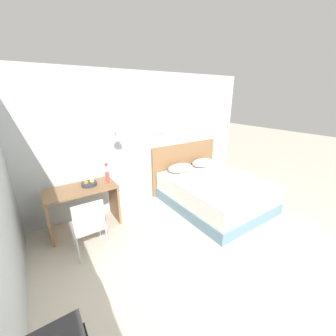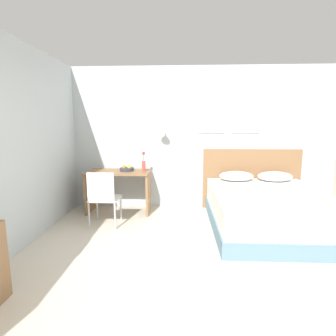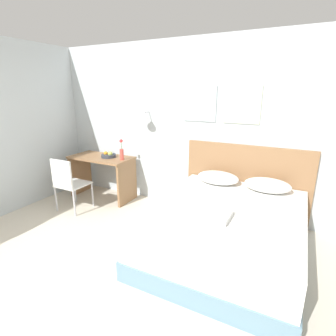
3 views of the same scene
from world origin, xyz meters
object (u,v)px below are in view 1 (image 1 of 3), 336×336
object	(u,v)px
desk	(83,201)
flower_vase	(107,175)
folded_towel_near_foot	(227,183)
desk_chair	(89,224)
pillow_left	(180,168)
fruit_bowl	(89,183)
pillow_right	(203,163)
bed	(215,192)
headboard	(185,166)

from	to	relation	value
desk	flower_vase	distance (m)	0.59
folded_towel_near_foot	desk_chair	distance (m)	2.53
folded_towel_near_foot	desk_chair	size ratio (longest dim) A/B	0.37
pillow_left	desk	bearing A→B (deg)	-178.47
pillow_left	fruit_bowl	distance (m)	1.97
pillow_right	fruit_bowl	world-z (taller)	fruit_bowl
folded_towel_near_foot	desk_chair	xyz separation A→B (m)	(-2.52, 0.28, -0.11)
bed	desk_chair	distance (m)	2.55
headboard	fruit_bowl	distance (m)	2.34
fruit_bowl	bed	bearing A→B (deg)	-17.30
pillow_right	flower_vase	world-z (taller)	flower_vase
bed	desk_chair	world-z (taller)	desk_chair
pillow_left	desk_chair	bearing A→B (deg)	-160.55
bed	flower_vase	distance (m)	2.20
pillow_right	folded_towel_near_foot	world-z (taller)	pillow_right
pillow_left	pillow_right	distance (m)	0.68
pillow_left	flower_vase	world-z (taller)	flower_vase
bed	fruit_bowl	size ratio (longest dim) A/B	7.92
flower_vase	pillow_right	bearing A→B (deg)	1.53
desk	flower_vase	xyz separation A→B (m)	(0.46, -0.01, 0.37)
folded_towel_near_foot	pillow_left	bearing A→B (deg)	106.84
headboard	pillow_right	distance (m)	0.46
headboard	pillow_left	xyz separation A→B (m)	(-0.34, -0.28, 0.11)
folded_towel_near_foot	headboard	bearing A→B (deg)	89.04
desk	desk_chair	size ratio (longest dim) A/B	1.27
headboard	pillow_left	distance (m)	0.46
pillow_right	bed	bearing A→B (deg)	-114.39
folded_towel_near_foot	flower_vase	distance (m)	2.23
bed	pillow_right	xyz separation A→B (m)	(0.34, 0.75, 0.39)
pillow_right	flower_vase	bearing A→B (deg)	-178.47
headboard	desk_chair	size ratio (longest dim) A/B	2.05
bed	flower_vase	xyz separation A→B (m)	(-2.00, 0.69, 0.60)
bed	pillow_right	size ratio (longest dim) A/B	3.33
desk_chair	pillow_right	bearing A→B (deg)	15.08
bed	pillow_right	distance (m)	0.91
fruit_bowl	desk_chair	bearing A→B (deg)	-107.09
pillow_left	fruit_bowl	world-z (taller)	fruit_bowl
folded_towel_near_foot	fruit_bowl	world-z (taller)	fruit_bowl
folded_towel_near_foot	desk	xyz separation A→B (m)	(-2.44, 1.00, -0.10)
pillow_left	folded_towel_near_foot	xyz separation A→B (m)	(0.32, -1.05, -0.06)
headboard	folded_towel_near_foot	distance (m)	1.33
desk_chair	flower_vase	world-z (taller)	flower_vase
folded_towel_near_foot	desk_chair	bearing A→B (deg)	173.71
pillow_right	desk_chair	distance (m)	2.99
pillow_left	bed	bearing A→B (deg)	-65.61
headboard	flower_vase	size ratio (longest dim) A/B	5.15
pillow_left	folded_towel_near_foot	size ratio (longest dim) A/B	1.83
pillow_right	folded_towel_near_foot	size ratio (longest dim) A/B	1.83
pillow_right	desk_chair	xyz separation A→B (m)	(-2.88, -0.78, -0.16)
bed	folded_towel_near_foot	bearing A→B (deg)	-94.23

